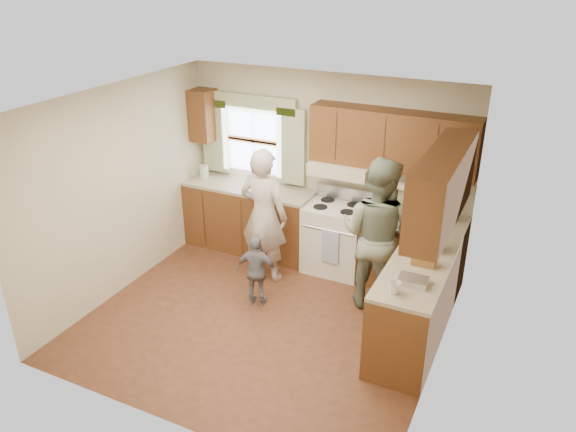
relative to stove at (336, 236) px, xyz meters
The scene contains 6 objects.
room 1.66m from the stove, 101.81° to the right, with size 3.80×3.80×3.80m.
kitchen_fixtures 0.61m from the stove, 48.69° to the right, with size 3.80×2.25×2.15m.
stove is the anchor object (origin of this frame).
woman_left 1.03m from the stove, 141.96° to the right, with size 0.63×0.41×1.72m, color #BFB0A7.
woman_right 1.02m from the stove, 39.90° to the right, with size 0.89×0.69×1.83m, color #29452F.
child 1.30m from the stove, 113.82° to the right, with size 0.52×0.22×0.89m, color slate.
Camera 1 is at (2.53, -4.68, 3.75)m, focal length 35.00 mm.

